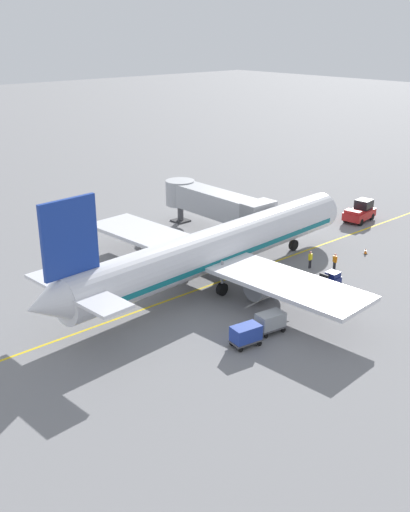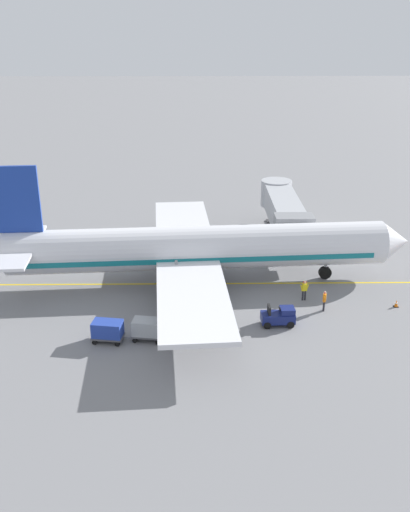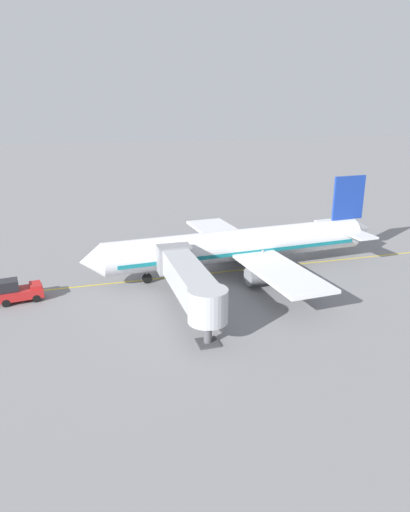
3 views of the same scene
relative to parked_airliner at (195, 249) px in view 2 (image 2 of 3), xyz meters
The scene contains 10 objects.
ground_plane 3.27m from the parked_airliner, 73.68° to the right, with size 400.00×400.00×0.00m, color slate.
gate_lead_in_line 3.26m from the parked_airliner, 73.68° to the right, with size 0.24×80.00×0.01m, color gold.
parked_airliner is the anchor object (origin of this frame).
jet_bridge 13.39m from the parked_airliner, 138.28° to the left, with size 15.17×3.50×4.98m.
baggage_tug_lead 10.17m from the parked_airliner, 39.40° to the left, with size 1.39×2.55×1.62m.
baggage_cart_front 10.49m from the parked_airliner, 19.32° to the right, with size 1.62×2.97×1.58m.
baggage_cart_second_in_train 11.88m from the parked_airliner, 32.12° to the right, with size 1.62×2.97×1.58m.
ground_crew_wing_walker 11.66m from the parked_airliner, 61.95° to the left, with size 0.72×0.34×1.69m.
ground_crew_loader 9.77m from the parked_airliner, 68.52° to the left, with size 0.27×0.73×1.69m.
safety_cone_nose_left 16.98m from the parked_airliner, 73.36° to the left, with size 0.36×0.36×0.59m.
Camera 2 is at (45.77, 0.91, 21.27)m, focal length 40.76 mm.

